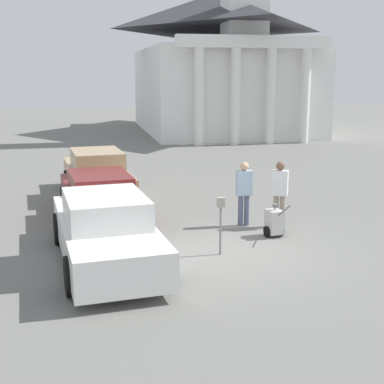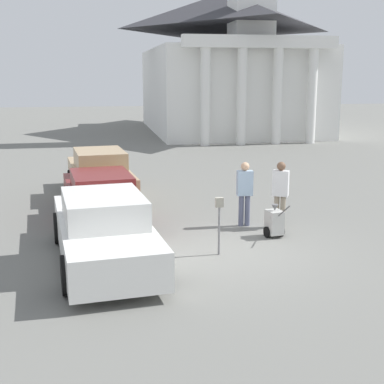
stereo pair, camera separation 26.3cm
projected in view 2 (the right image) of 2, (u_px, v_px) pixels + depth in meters
name	position (u px, v px, depth m)	size (l,w,h in m)	color
ground_plane	(231.00, 250.00, 12.51)	(120.00, 120.00, 0.00)	slate
parked_car_white	(103.00, 230.00, 11.60)	(2.41, 5.43, 1.55)	silver
parked_car_maroon	(101.00, 197.00, 15.15)	(2.33, 5.36, 1.35)	maroon
parked_car_tan	(100.00, 175.00, 17.85)	(2.31, 5.43, 1.60)	tan
parking_meter	(219.00, 215.00, 12.03)	(0.18, 0.09, 1.34)	slate
person_worker	(245.00, 190.00, 14.36)	(0.43, 0.25, 1.75)	#515670
person_supervisor	(280.00, 190.00, 14.22)	(0.47, 0.40, 1.78)	gray
equipment_cart	(274.00, 222.00, 13.49)	(0.50, 1.00, 1.00)	#B2B2AD
church	(228.00, 55.00, 37.94)	(10.97, 16.31, 23.78)	white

